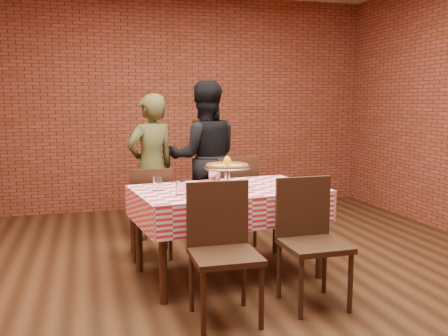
% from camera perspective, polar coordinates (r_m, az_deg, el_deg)
% --- Properties ---
extents(ground, '(6.00, 6.00, 0.00)m').
position_cam_1_polar(ground, '(4.13, 1.84, -13.21)').
color(ground, black).
rests_on(ground, ground).
extents(back_wall, '(5.50, 0.00, 5.50)m').
position_cam_1_polar(back_wall, '(6.78, -5.82, 7.52)').
color(back_wall, brown).
rests_on(back_wall, ground).
extents(table, '(1.62, 1.10, 0.75)m').
position_cam_1_polar(table, '(4.20, 0.43, -7.48)').
color(table, '#351F12').
rests_on(table, ground).
extents(tablecloth, '(1.66, 1.14, 0.26)m').
position_cam_1_polar(tablecloth, '(4.14, 0.44, -4.10)').
color(tablecloth, red).
rests_on(tablecloth, table).
extents(pizza_stand, '(0.48, 0.48, 0.18)m').
position_cam_1_polar(pizza_stand, '(4.08, 0.38, -1.15)').
color(pizza_stand, silver).
rests_on(pizza_stand, tablecloth).
extents(pizza, '(0.43, 0.43, 0.03)m').
position_cam_1_polar(pizza, '(4.06, 0.38, 0.17)').
color(pizza, beige).
rests_on(pizza, pizza_stand).
extents(lemon, '(0.08, 0.08, 0.08)m').
position_cam_1_polar(lemon, '(4.06, 0.38, 0.82)').
color(lemon, yellow).
rests_on(lemon, pizza).
extents(water_glass_left, '(0.08, 0.08, 0.12)m').
position_cam_1_polar(water_glass_left, '(3.81, -5.09, -2.29)').
color(water_glass_left, white).
rests_on(water_glass_left, tablecloth).
extents(water_glass_right, '(0.08, 0.08, 0.12)m').
position_cam_1_polar(water_glass_right, '(4.02, -7.73, -1.81)').
color(water_glass_right, white).
rests_on(water_glass_right, tablecloth).
extents(side_plate, '(0.16, 0.16, 0.01)m').
position_cam_1_polar(side_plate, '(4.23, 6.69, -2.04)').
color(side_plate, white).
rests_on(side_plate, tablecloth).
extents(sweetener_packet_a, '(0.06, 0.06, 0.00)m').
position_cam_1_polar(sweetener_packet_a, '(4.25, 8.79, -2.05)').
color(sweetener_packet_a, white).
rests_on(sweetener_packet_a, tablecloth).
extents(sweetener_packet_b, '(0.06, 0.05, 0.00)m').
position_cam_1_polar(sweetener_packet_b, '(4.23, 8.49, -2.09)').
color(sweetener_packet_b, white).
rests_on(sweetener_packet_b, tablecloth).
extents(condiment_caddy, '(0.12, 0.10, 0.14)m').
position_cam_1_polar(condiment_caddy, '(4.38, -1.13, -0.76)').
color(condiment_caddy, silver).
rests_on(condiment_caddy, tablecloth).
extents(chair_near_left, '(0.45, 0.45, 0.93)m').
position_cam_1_polar(chair_near_left, '(3.33, 0.13, -10.01)').
color(chair_near_left, '#351F12').
rests_on(chair_near_left, ground).
extents(chair_near_right, '(0.45, 0.45, 0.92)m').
position_cam_1_polar(chair_near_right, '(3.62, 10.48, -8.70)').
color(chair_near_right, '#351F12').
rests_on(chair_near_right, ground).
extents(chair_far_left, '(0.41, 0.41, 0.87)m').
position_cam_1_polar(chair_far_left, '(4.73, -8.58, -5.07)').
color(chair_far_left, '#351F12').
rests_on(chair_far_left, ground).
extents(chair_far_right, '(0.52, 0.52, 0.93)m').
position_cam_1_polar(chair_far_right, '(5.06, 0.63, -3.75)').
color(chair_far_right, '#351F12').
rests_on(chair_far_right, ground).
extents(diner_olive, '(0.67, 0.57, 1.56)m').
position_cam_1_polar(diner_olive, '(5.31, -8.47, 0.14)').
color(diner_olive, '#464824').
rests_on(diner_olive, ground).
extents(diner_black, '(0.88, 0.72, 1.70)m').
position_cam_1_polar(diner_black, '(5.49, -2.31, 1.22)').
color(diner_black, black).
rests_on(diner_black, ground).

